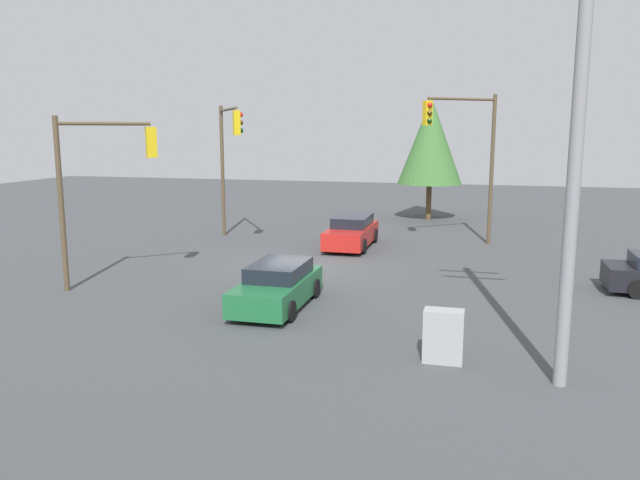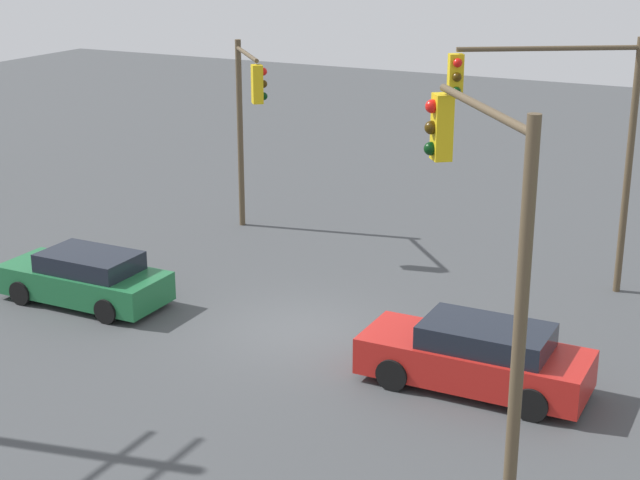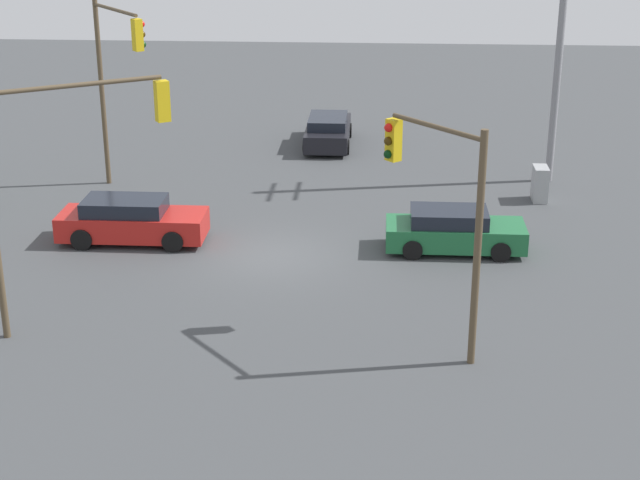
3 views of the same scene
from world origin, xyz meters
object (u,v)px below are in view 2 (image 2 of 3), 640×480
object	(u,v)px
traffic_signal_main	(485,252)
traffic_signal_aux	(562,121)
sedan_red	(476,357)
traffic_signal_cross	(247,108)
sedan_green	(86,278)

from	to	relation	value
traffic_signal_main	traffic_signal_aux	xyz separation A→B (m)	(11.04, 1.56, -0.21)
sedan_red	traffic_signal_cross	bearing A→B (deg)	54.35
traffic_signal_main	sedan_green	bearing A→B (deg)	28.71
traffic_signal_cross	traffic_signal_aux	xyz separation A→B (m)	(-0.67, -9.31, 0.56)
sedan_red	traffic_signal_cross	xyz separation A→B (m)	(6.68, 9.32, 3.24)
sedan_red	traffic_signal_cross	size ratio (longest dim) A/B	0.80
traffic_signal_aux	traffic_signal_main	bearing A→B (deg)	66.05
sedan_red	traffic_signal_aux	xyz separation A→B (m)	(6.02, 0.00, 3.80)
sedan_red	sedan_green	bearing A→B (deg)	89.10
sedan_green	traffic_signal_cross	size ratio (longest dim) A/B	0.74
sedan_red	traffic_signal_main	world-z (taller)	traffic_signal_main
traffic_signal_main	traffic_signal_aux	bearing A→B (deg)	-29.47
sedan_red	sedan_green	distance (m)	10.20
traffic_signal_aux	sedan_green	bearing A→B (deg)	-2.14
sedan_red	traffic_signal_aux	distance (m)	7.12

